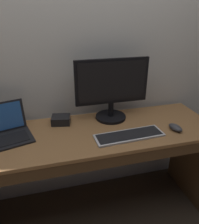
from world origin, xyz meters
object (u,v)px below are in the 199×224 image
at_px(external_monitor, 112,90).
at_px(external_drive_box, 61,120).
at_px(laptop_black, 2,131).
at_px(computer_mouse, 175,128).
at_px(wired_keyboard, 129,135).

xyz_separation_m(external_monitor, external_drive_box, (-0.38, 0.02, -0.20)).
bearing_deg(external_drive_box, external_monitor, -3.00).
relative_size(laptop_black, external_drive_box, 3.00).
height_order(external_monitor, computer_mouse, external_monitor).
distance_m(computer_mouse, external_drive_box, 0.81).
height_order(external_monitor, external_drive_box, external_monitor).
distance_m(laptop_black, external_drive_box, 0.40).
relative_size(external_monitor, external_drive_box, 4.09).
bearing_deg(external_monitor, external_drive_box, 177.00).
xyz_separation_m(wired_keyboard, computer_mouse, (0.34, -0.01, 0.01)).
distance_m(wired_keyboard, external_drive_box, 0.51).
xyz_separation_m(external_monitor, wired_keyboard, (0.04, -0.28, -0.22)).
distance_m(external_monitor, external_drive_box, 0.43).
xyz_separation_m(laptop_black, wired_keyboard, (0.80, -0.19, -0.04)).
relative_size(wired_keyboard, external_drive_box, 3.57).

